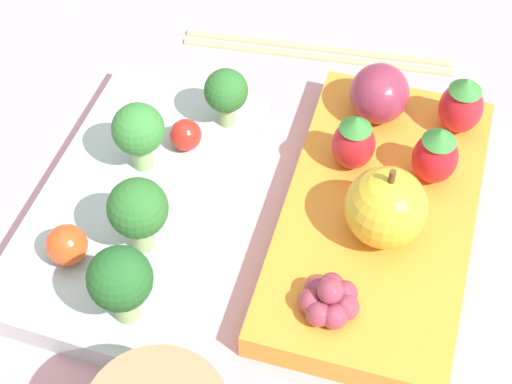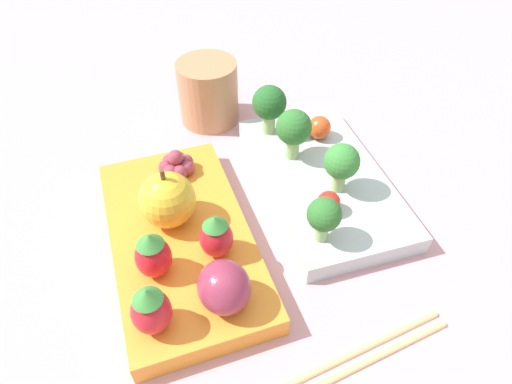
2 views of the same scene
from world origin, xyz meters
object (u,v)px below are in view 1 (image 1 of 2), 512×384
broccoli_floret_3 (138,131)px  cherry_tomato_0 (67,245)px  bento_box_fruit (378,219)px  strawberry_1 (436,155)px  broccoli_floret_0 (138,210)px  cherry_tomato_1 (186,135)px  broccoli_floret_2 (120,281)px  apple (386,208)px  grape_cluster (329,299)px  bento_box_savoury (136,205)px  chopsticks_pair (317,50)px  strawberry_2 (354,142)px  strawberry_0 (462,105)px  broccoli_floret_1 (226,93)px  plum (379,93)px

broccoli_floret_3 → cherry_tomato_0: broccoli_floret_3 is taller
bento_box_fruit → strawberry_1: (0.03, -0.03, 0.03)m
broccoli_floret_3 → strawberry_1: broccoli_floret_3 is taller
broccoli_floret_0 → cherry_tomato_1: (0.08, -0.01, -0.02)m
bento_box_fruit → broccoli_floret_2: (-0.10, 0.14, 0.05)m
apple → strawberry_1: 0.06m
bento_box_fruit → grape_cluster: (-0.08, 0.02, 0.02)m
bento_box_savoury → grape_cluster: 0.15m
chopsticks_pair → broccoli_floret_2: bearing=164.3°
broccoli_floret_3 → strawberry_2: bearing=-78.7°
cherry_tomato_0 → broccoli_floret_0: bearing=-67.5°
cherry_tomato_1 → strawberry_0: (0.05, -0.18, 0.01)m
broccoli_floret_2 → cherry_tomato_1: bearing=-0.9°
broccoli_floret_1 → broccoli_floret_2: 0.16m
cherry_tomato_1 → broccoli_floret_1: bearing=-40.2°
cherry_tomato_1 → grape_cluster: (-0.11, -0.11, -0.00)m
broccoli_floret_1 → chopsticks_pair: (0.10, -0.05, -0.05)m
strawberry_1 → cherry_tomato_0: bearing=116.4°
cherry_tomato_1 → broccoli_floret_0: bearing=175.8°
bento_box_savoury → cherry_tomato_1: (0.05, -0.02, 0.02)m
broccoli_floret_1 → cherry_tomato_1: size_ratio=2.10×
cherry_tomato_1 → strawberry_1: (0.00, -0.17, 0.01)m
bento_box_fruit → cherry_tomato_1: cherry_tomato_1 is taller
broccoli_floret_2 → apple: size_ratio=0.96×
apple → strawberry_2: size_ratio=1.36×
strawberry_1 → plum: strawberry_1 is taller
broccoli_floret_1 → strawberry_1: strawberry_1 is taller
broccoli_floret_3 → apple: size_ratio=0.88×
bento_box_fruit → apple: 0.04m
broccoli_floret_3 → strawberry_1: (0.03, -0.19, -0.01)m
bento_box_savoury → broccoli_floret_0: 0.06m
apple → plum: apple is taller
bento_box_savoury → apple: size_ratio=3.92×
broccoli_floret_3 → cherry_tomato_1: 0.04m
chopsticks_pair → cherry_tomato_1: bearing=151.0°
broccoli_floret_1 → plum: (0.03, -0.10, -0.01)m
cherry_tomato_0 → apple: apple is taller
broccoli_floret_0 → cherry_tomato_0: 0.05m
cherry_tomato_0 → grape_cluster: size_ratio=0.71×
strawberry_2 → chopsticks_pair: 0.14m
cherry_tomato_0 → strawberry_0: bearing=-56.0°
broccoli_floret_0 → plum: broccoli_floret_0 is taller
cherry_tomato_0 → cherry_tomato_1: cherry_tomato_0 is taller
broccoli_floret_2 → strawberry_1: 0.22m
bento_box_savoury → plum: bearing=-55.2°
bento_box_fruit → strawberry_2: 0.05m
broccoli_floret_1 → plum: bearing=-75.3°
broccoli_floret_2 → bento_box_fruit: bearing=-52.8°
apple → strawberry_0: bearing=-22.7°
broccoli_floret_3 → cherry_tomato_0: (-0.08, 0.02, -0.02)m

